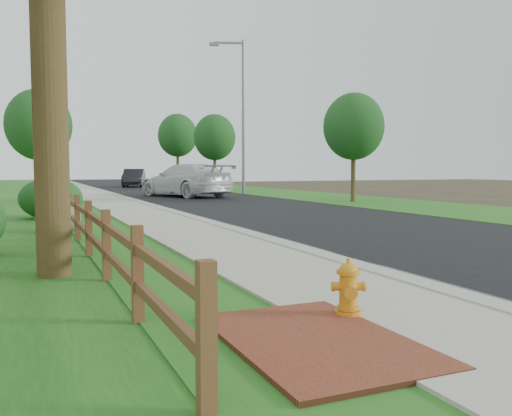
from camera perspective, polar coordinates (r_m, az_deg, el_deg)
name	(u,v)px	position (r m, az deg, el deg)	size (l,w,h in m)	color
ground	(427,302)	(7.35, 17.60, -9.44)	(120.00, 120.00, 0.00)	#332A1B
road	(159,191)	(41.48, -10.20, 1.79)	(8.00, 90.00, 0.02)	black
curb	(101,191)	(40.74, -15.96, 1.72)	(0.40, 90.00, 0.12)	gray
wet_gutter	(106,192)	(40.79, -15.47, 1.68)	(0.50, 90.00, 0.00)	black
sidewalk	(83,192)	(40.60, -17.78, 1.66)	(2.20, 90.00, 0.10)	#A4A18F
grass_strip	(54,192)	(40.47, -20.46, 1.56)	(1.60, 90.00, 0.06)	#275919
verge_far	(244,189)	(43.55, -1.31, 1.98)	(6.00, 90.00, 0.04)	#275919
brick_patch	(315,343)	(5.31, 6.26, -13.96)	(1.60, 2.40, 0.11)	brown
ranch_fence	(82,220)	(11.89, -17.80, -1.26)	(0.12, 16.92, 1.10)	#4C3119
fire_hydrant	(348,289)	(6.08, 9.70, -8.41)	(0.41, 0.33, 0.63)	orange
white_suv	(185,180)	(32.48, -7.45, 2.91)	(2.73, 6.71, 1.95)	silver
dark_car_mid	(189,181)	(43.04, -7.12, 2.89)	(1.71, 4.25, 1.45)	black
dark_car_far	(134,178)	(50.40, -12.72, 3.11)	(1.74, 4.99, 1.64)	black
streetlight	(240,107)	(36.22, -1.64, 10.54)	(2.28, 0.86, 10.08)	slate
boulder	(59,219)	(15.13, -20.07, -1.06)	(1.16, 0.87, 0.77)	brown
shrub_d	(51,199)	(19.32, -20.78, 0.94)	(2.05, 2.05, 1.40)	#174218
tree_near_left	(39,125)	(28.21, -21.91, 8.11)	(3.10, 3.10, 5.50)	#3D2B19
tree_near_right	(354,127)	(27.53, 10.25, 8.42)	(3.02, 3.02, 5.44)	#3D2B19
tree_mid_right	(215,137)	(42.53, -4.37, 7.42)	(3.26, 3.26, 5.91)	#3D2B19
tree_far_right	(178,136)	(53.16, -8.26, 7.56)	(3.77, 3.77, 6.95)	#3D2B19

